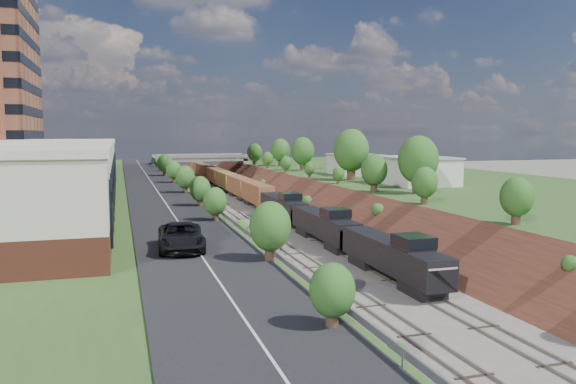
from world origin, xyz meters
name	(u,v)px	position (x,y,z in m)	size (l,w,h in m)	color
ground	(509,367)	(0.00, 0.00, 0.00)	(400.00, 400.00, 0.00)	#6B665B
platform_left	(26,208)	(-33.00, 60.00, 2.50)	(44.00, 180.00, 5.00)	#365723
platform_right	(440,193)	(33.00, 60.00, 2.50)	(44.00, 180.00, 5.00)	#365723
embankment_left	(185,219)	(-11.00, 60.00, 0.00)	(7.07, 180.00, 7.07)	brown
embankment_right	(321,213)	(11.00, 60.00, 0.00)	(7.07, 180.00, 7.07)	brown
rail_left_track	(239,216)	(-2.60, 60.00, 0.09)	(1.58, 180.00, 0.18)	gray
rail_right_track	(272,214)	(2.60, 60.00, 0.09)	(1.58, 180.00, 0.18)	gray
road	(154,186)	(-15.50, 60.00, 5.05)	(8.00, 180.00, 0.10)	black
guardrail	(182,182)	(-11.40, 59.80, 5.55)	(0.10, 171.00, 0.70)	#99999E
commercial_building	(43,176)	(-28.00, 38.00, 8.51)	(14.30, 62.30, 7.00)	brown
overpass	(200,164)	(0.00, 122.00, 4.92)	(24.50, 8.30, 7.40)	gray
white_building_near	(416,171)	(23.50, 52.00, 7.00)	(9.00, 12.00, 4.00)	silver
white_building_far	(355,165)	(23.00, 74.00, 6.80)	(8.00, 10.00, 3.60)	silver
tree_right_large	(418,160)	(17.00, 40.00, 9.38)	(5.25, 5.25, 7.61)	#473323
tree_left_crest	(229,205)	(-11.80, 20.00, 7.04)	(2.45, 2.45, 3.55)	#473323
freight_train	(233,183)	(2.60, 91.23, 2.42)	(2.72, 154.36, 4.55)	black
suv	(181,237)	(-16.52, 12.51, 5.99)	(2.96, 6.43, 1.79)	black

